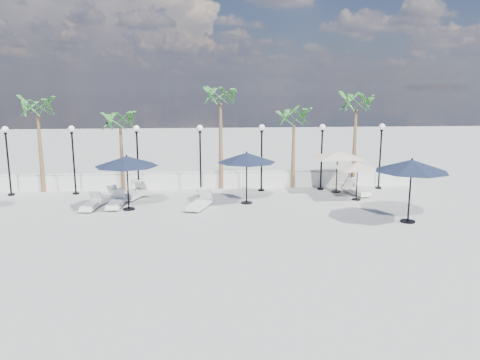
{
  "coord_description": "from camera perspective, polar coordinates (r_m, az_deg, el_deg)",
  "views": [
    {
      "loc": [
        0.0,
        -19.79,
        5.87
      ],
      "look_at": [
        1.89,
        2.23,
        1.5
      ],
      "focal_mm": 35.0,
      "sensor_mm": 36.0,
      "label": 1
    }
  ],
  "objects": [
    {
      "name": "lounger_6",
      "position": [
        26.82,
        14.01,
        -1.24
      ],
      "size": [
        1.1,
        2.12,
        0.76
      ],
      "rotation": [
        0.0,
        0.0,
        0.23
      ],
      "color": "silver",
      "rests_on": "ground"
    },
    {
      "name": "balustrade",
      "position": [
        27.82,
        -4.81,
        -0.05
      ],
      "size": [
        26.0,
        0.3,
        1.01
      ],
      "color": "silver",
      "rests_on": "ground"
    },
    {
      "name": "lamppost_5",
      "position": [
        27.42,
        9.95,
        3.94
      ],
      "size": [
        0.36,
        0.36,
        3.84
      ],
      "color": "black",
      "rests_on": "ground"
    },
    {
      "name": "lounger_0",
      "position": [
        25.37,
        -16.06,
        -2.07
      ],
      "size": [
        1.26,
        2.04,
        0.73
      ],
      "rotation": [
        0.0,
        0.0,
        -0.36
      ],
      "color": "silver",
      "rests_on": "ground"
    },
    {
      "name": "ground",
      "position": [
        20.64,
        -4.73,
        -5.38
      ],
      "size": [
        100.0,
        100.0,
        0.0
      ],
      "primitive_type": "plane",
      "color": "#ABACA6",
      "rests_on": "ground"
    },
    {
      "name": "lounger_1",
      "position": [
        24.11,
        -14.91,
        -2.68
      ],
      "size": [
        0.71,
        2.0,
        0.74
      ],
      "rotation": [
        0.0,
        0.0,
        -0.03
      ],
      "color": "silver",
      "rests_on": "ground"
    },
    {
      "name": "lamppost_1",
      "position": [
        27.42,
        -19.7,
        3.45
      ],
      "size": [
        0.36,
        0.36,
        3.84
      ],
      "color": "black",
      "rests_on": "ground"
    },
    {
      "name": "lounger_3",
      "position": [
        25.82,
        -12.78,
        -1.64
      ],
      "size": [
        1.28,
        2.21,
        0.79
      ],
      "rotation": [
        0.0,
        0.0,
        -0.31
      ],
      "color": "silver",
      "rests_on": "ground"
    },
    {
      "name": "parasol_navy_right",
      "position": [
        21.64,
        20.2,
        1.61
      ],
      "size": [
        3.21,
        3.21,
        2.88
      ],
      "color": "black",
      "rests_on": "ground"
    },
    {
      "name": "lamppost_6",
      "position": [
        28.51,
        16.78,
        3.9
      ],
      "size": [
        0.36,
        0.36,
        3.84
      ],
      "color": "black",
      "rests_on": "ground"
    },
    {
      "name": "lamppost_2",
      "position": [
        26.74,
        -12.41,
        3.66
      ],
      "size": [
        0.36,
        0.36,
        3.84
      ],
      "color": "black",
      "rests_on": "ground"
    },
    {
      "name": "lamppost_0",
      "position": [
        28.51,
        -26.52,
        3.2
      ],
      "size": [
        0.36,
        0.36,
        3.84
      ],
      "color": "black",
      "rests_on": "ground"
    },
    {
      "name": "lounger_2",
      "position": [
        24.1,
        -17.67,
        -2.87
      ],
      "size": [
        0.83,
        1.94,
        0.7
      ],
      "rotation": [
        0.0,
        0.0,
        -0.12
      ],
      "color": "silver",
      "rests_on": "ground"
    },
    {
      "name": "palm_0",
      "position": [
        28.58,
        -23.48,
        7.59
      ],
      "size": [
        2.6,
        2.6,
        5.5
      ],
      "color": "brown",
      "rests_on": "ground"
    },
    {
      "name": "lamppost_4",
      "position": [
        26.74,
        2.66,
        3.91
      ],
      "size": [
        0.36,
        0.36,
        3.84
      ],
      "color": "black",
      "rests_on": "ground"
    },
    {
      "name": "side_table_2",
      "position": [
        27.82,
        12.3,
        -0.68
      ],
      "size": [
        0.47,
        0.47,
        0.45
      ],
      "color": "silver",
      "rests_on": "ground"
    },
    {
      "name": "lounger_4",
      "position": [
        26.83,
        -12.11,
        -1.16
      ],
      "size": [
        1.31,
        2.09,
        0.75
      ],
      "rotation": [
        0.0,
        0.0,
        0.37
      ],
      "color": "silver",
      "rests_on": "ground"
    },
    {
      "name": "parasol_cream_sq_b",
      "position": [
        25.3,
        14.17,
        2.0
      ],
      "size": [
        4.28,
        4.28,
        2.15
      ],
      "color": "black",
      "rests_on": "ground"
    },
    {
      "name": "palm_4",
      "position": [
        28.63,
        14.0,
        8.57
      ],
      "size": [
        2.6,
        2.6,
        5.7
      ],
      "color": "brown",
      "rests_on": "ground"
    },
    {
      "name": "lamppost_3",
      "position": [
        26.51,
        -4.88,
        3.82
      ],
      "size": [
        0.36,
        0.36,
        3.84
      ],
      "color": "black",
      "rests_on": "ground"
    },
    {
      "name": "parasol_navy_mid",
      "position": [
        23.74,
        0.82,
        2.72
      ],
      "size": [
        3.02,
        3.02,
        2.71
      ],
      "color": "black",
      "rests_on": "ground"
    },
    {
      "name": "lounger_5",
      "position": [
        23.17,
        -4.93,
        -2.85
      ],
      "size": [
        1.4,
        2.24,
        0.8
      ],
      "rotation": [
        0.0,
        0.0,
        -0.36
      ],
      "color": "silver",
      "rests_on": "ground"
    },
    {
      "name": "palm_3",
      "position": [
        27.71,
        6.6,
        7.14
      ],
      "size": [
        2.6,
        2.6,
        4.9
      ],
      "color": "brown",
      "rests_on": "ground"
    },
    {
      "name": "palm_1",
      "position": [
        27.54,
        -14.39,
        6.43
      ],
      "size": [
        2.6,
        2.6,
        4.7
      ],
      "color": "brown",
      "rests_on": "ground"
    },
    {
      "name": "side_table_1",
      "position": [
        25.27,
        -4.85,
        -1.55
      ],
      "size": [
        0.54,
        0.54,
        0.53
      ],
      "color": "silver",
      "rests_on": "ground"
    },
    {
      "name": "palm_2",
      "position": [
        27.13,
        -2.4,
        9.58
      ],
      "size": [
        2.6,
        2.6,
        6.1
      ],
      "color": "brown",
      "rests_on": "ground"
    },
    {
      "name": "parasol_cream_sq_a",
      "position": [
        27.0,
        11.82,
        3.39
      ],
      "size": [
        5.1,
        5.1,
        2.51
      ],
      "color": "black",
      "rests_on": "ground"
    },
    {
      "name": "parasol_navy_left",
      "position": [
        23.11,
        -13.65,
        2.21
      ],
      "size": [
        3.07,
        3.07,
        2.71
      ],
      "color": "black",
      "rests_on": "ground"
    }
  ]
}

